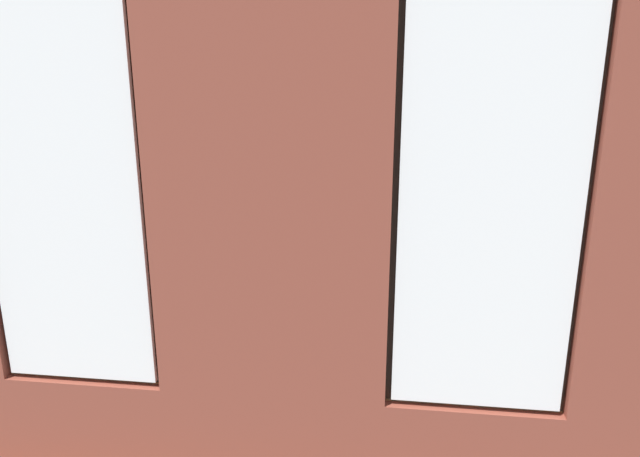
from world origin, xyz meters
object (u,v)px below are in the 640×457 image
(remote_silver, at_px, (319,263))
(potted_plant_between_couches, at_px, (401,347))
(table_plant_small, at_px, (327,255))
(potted_plant_by_left_couch, at_px, (540,246))
(couch_left, at_px, (621,299))
(cup_ceramic, at_px, (356,256))
(remote_gray, at_px, (304,259))
(couch_by_window, at_px, (179,377))
(potted_plant_corner_near_left, at_px, (576,203))
(media_console, at_px, (18,281))
(potted_plant_mid_room_small, at_px, (422,245))
(remote_black, at_px, (278,266))
(coffee_table, at_px, (319,271))
(tv_flatscreen, at_px, (8,212))

(remote_silver, relative_size, potted_plant_between_couches, 0.18)
(table_plant_small, height_order, potted_plant_by_left_couch, table_plant_small)
(couch_left, bearing_deg, remote_silver, -93.75)
(cup_ceramic, height_order, remote_gray, cup_ceramic)
(couch_by_window, height_order, potted_plant_corner_near_left, potted_plant_corner_near_left)
(media_console, xyz_separation_m, potted_plant_mid_room_small, (-3.76, -1.16, 0.13))
(cup_ceramic, bearing_deg, couch_by_window, 63.74)
(media_console, height_order, potted_plant_between_couches, potted_plant_between_couches)
(remote_black, bearing_deg, potted_plant_corner_near_left, -129.28)
(potted_plant_between_couches, bearing_deg, media_console, -22.90)
(remote_black, bearing_deg, cup_ceramic, -143.35)
(coffee_table, distance_m, media_console, 2.82)
(potted_plant_by_left_couch, bearing_deg, potted_plant_corner_near_left, -124.87)
(potted_plant_mid_room_small, height_order, potted_plant_by_left_couch, potted_plant_mid_room_small)
(cup_ceramic, bearing_deg, potted_plant_corner_near_left, -143.59)
(couch_by_window, xyz_separation_m, potted_plant_by_left_couch, (-2.91, -3.08, 0.01))
(table_plant_small, relative_size, remote_black, 1.46)
(couch_by_window, height_order, remote_black, couch_by_window)
(table_plant_small, bearing_deg, media_console, 5.02)
(cup_ceramic, bearing_deg, table_plant_small, 44.59)
(cup_ceramic, bearing_deg, remote_gray, 4.34)
(couch_by_window, relative_size, cup_ceramic, 19.67)
(couch_left, xyz_separation_m, tv_flatscreen, (5.43, 0.18, 0.63))
(media_console, bearing_deg, potted_plant_by_left_couch, -163.12)
(coffee_table, distance_m, remote_silver, 0.07)
(couch_left, distance_m, cup_ceramic, 2.33)
(remote_black, height_order, potted_plant_corner_near_left, potted_plant_corner_near_left)
(coffee_table, xyz_separation_m, table_plant_small, (-0.09, 0.11, 0.19))
(couch_left, bearing_deg, potted_plant_by_left_couch, -163.17)
(couch_left, bearing_deg, potted_plant_between_couches, -47.78)
(coffee_table, height_order, remote_gray, remote_gray)
(couch_left, relative_size, tv_flatscreen, 1.61)
(cup_ceramic, relative_size, potted_plant_by_left_couch, 0.21)
(couch_by_window, xyz_separation_m, potted_plant_between_couches, (-1.44, -0.05, 0.29))
(couch_left, xyz_separation_m, table_plant_small, (2.54, -0.08, 0.25))
(couch_by_window, xyz_separation_m, remote_black, (-0.31, -1.81, 0.13))
(tv_flatscreen, xyz_separation_m, potted_plant_mid_room_small, (-3.76, -1.16, -0.54))
(remote_silver, distance_m, potted_plant_between_couches, 2.02)
(remote_gray, bearing_deg, couch_left, -49.08)
(remote_silver, relative_size, potted_plant_mid_room_small, 0.27)
(remote_silver, xyz_separation_m, potted_plant_mid_room_small, (-0.97, -0.80, -0.04))
(table_plant_small, height_order, tv_flatscreen, tv_flatscreen)
(coffee_table, bearing_deg, remote_silver, 0.00)
(coffee_table, distance_m, potted_plant_corner_near_left, 3.37)
(media_console, distance_m, potted_plant_between_couches, 3.87)
(couch_by_window, xyz_separation_m, potted_plant_corner_near_left, (-3.44, -3.84, 0.31))
(media_console, bearing_deg, cup_ceramic, -171.03)
(table_plant_small, relative_size, tv_flatscreen, 0.22)
(tv_flatscreen, bearing_deg, table_plant_small, -175.03)
(remote_silver, bearing_deg, potted_plant_corner_near_left, 107.09)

